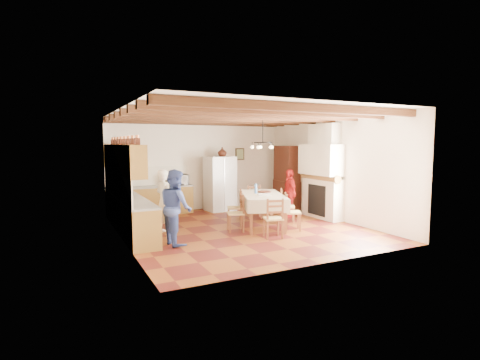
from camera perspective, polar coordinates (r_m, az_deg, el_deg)
name	(u,v)px	position (r m, az deg, el deg)	size (l,w,h in m)	color
floor	(242,229)	(9.92, 0.26, -7.44)	(6.00, 6.50, 0.02)	#4B1611
ceiling	(242,113)	(9.69, 0.26, 10.22)	(6.00, 6.50, 0.02)	white
wall_back	(198,165)	(12.68, -6.37, 2.28)	(6.00, 0.02, 3.00)	#F0E1CB
wall_front	(322,184)	(6.95, 12.42, -0.57)	(6.00, 0.02, 3.00)	#F0E1CB
wall_left	(122,176)	(8.77, -17.61, 0.56)	(0.02, 6.50, 3.00)	#F0E1CB
wall_right	(333,168)	(11.36, 13.96, 1.76)	(0.02, 6.50, 3.00)	#F0E1CB
ceiling_beams	(242,117)	(9.69, 0.26, 9.63)	(6.00, 6.30, 0.16)	#37170C
lower_cabinets_left	(129,214)	(9.99, -16.59, -5.01)	(0.60, 4.30, 0.86)	brown
lower_cabinets_back	(156,201)	(12.05, -12.75, -3.11)	(2.30, 0.60, 0.86)	brown
countertop_left	(128,197)	(9.92, -16.67, -2.45)	(0.62, 4.30, 0.04)	slate
countertop_back	(155,187)	(11.99, -12.80, -0.99)	(2.34, 0.62, 0.04)	slate
backsplash_left	(116,185)	(9.83, -18.36, -0.69)	(0.03, 4.30, 0.60)	beige
backsplash_back	(153,176)	(12.24, -13.15, 0.64)	(2.30, 0.03, 0.60)	beige
upper_cabinets	(122,159)	(9.81, -17.55, 3.13)	(0.35, 4.20, 0.70)	brown
fireplace	(321,171)	(11.34, 12.18, 1.29)	(0.56, 1.60, 2.80)	beige
wall_picture	(240,154)	(13.25, -0.02, 3.98)	(0.34, 0.03, 0.42)	#2F2413
refrigerator	(220,184)	(12.43, -3.09, -0.55)	(0.90, 0.74, 1.80)	white
hutch	(287,177)	(12.88, 7.11, 0.42)	(0.50, 1.18, 2.14)	#38160E
dining_table	(262,197)	(10.02, 3.43, -2.62)	(1.68, 2.26, 0.88)	beige
chandelier	(263,143)	(9.92, 3.48, 5.71)	(0.47, 0.47, 0.03)	black
chair_left_near	(236,213)	(9.51, -0.68, -4.99)	(0.42, 0.40, 0.96)	brown
chair_left_far	(235,207)	(10.34, -0.82, -4.13)	(0.42, 0.40, 0.96)	brown
chair_right_near	(293,211)	(9.77, 8.01, -4.77)	(0.42, 0.40, 0.96)	brown
chair_right_far	(287,206)	(10.60, 7.23, -3.93)	(0.42, 0.40, 0.96)	brown
chair_end_near	(273,218)	(8.91, 5.07, -5.74)	(0.42, 0.40, 0.96)	brown
chair_end_far	(255,202)	(11.21, 2.27, -3.37)	(0.42, 0.40, 0.96)	brown
person_man	(164,201)	(9.46, -11.44, -3.21)	(0.58, 0.38, 1.60)	white
person_woman_blue	(176,207)	(8.37, -9.76, -4.07)	(0.81, 0.63, 1.67)	#35488C
person_woman_red	(289,193)	(11.42, 7.55, -1.99)	(0.85, 0.36, 1.46)	#A71615
microwave	(178,180)	(12.17, -9.40, 0.05)	(0.60, 0.41, 0.33)	silver
fridge_vase	(222,152)	(12.39, -2.73, 4.31)	(0.29, 0.29, 0.31)	#38160E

